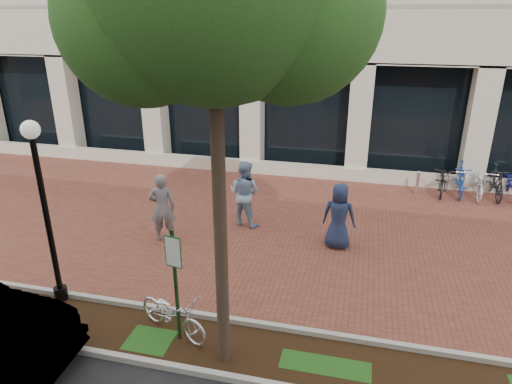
% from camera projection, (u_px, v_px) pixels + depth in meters
% --- Properties ---
extents(ground, '(120.00, 120.00, 0.00)m').
position_uv_depth(ground, '(278.00, 227.00, 13.27)').
color(ground, black).
rests_on(ground, ground).
extents(brick_plaza, '(40.00, 9.00, 0.01)m').
position_uv_depth(brick_plaza, '(278.00, 227.00, 13.27)').
color(brick_plaza, brown).
rests_on(brick_plaza, ground).
extents(planting_strip, '(40.00, 1.50, 0.01)m').
position_uv_depth(planting_strip, '(224.00, 348.00, 8.53)').
color(planting_strip, black).
rests_on(planting_strip, ground).
extents(curb_plaza_side, '(40.00, 0.12, 0.12)m').
position_uv_depth(curb_plaza_side, '(235.00, 321.00, 9.19)').
color(curb_plaza_side, '#A4A39A').
rests_on(curb_plaza_side, ground).
extents(curb_street_side, '(40.00, 0.12, 0.12)m').
position_uv_depth(curb_street_side, '(211.00, 374.00, 7.83)').
color(curb_street_side, '#A4A39A').
rests_on(curb_street_side, ground).
extents(parking_sign, '(0.34, 0.07, 2.34)m').
position_uv_depth(parking_sign, '(175.00, 272.00, 8.20)').
color(parking_sign, '#15391B').
rests_on(parking_sign, ground).
extents(lamppost, '(0.36, 0.36, 3.97)m').
position_uv_depth(lamppost, '(44.00, 205.00, 9.14)').
color(lamppost, black).
rests_on(lamppost, ground).
extents(locked_bicycle, '(1.82, 1.23, 0.91)m').
position_uv_depth(locked_bicycle, '(173.00, 314.00, 8.76)').
color(locked_bicycle, silver).
rests_on(locked_bicycle, ground).
extents(pedestrian_left, '(0.81, 0.68, 1.91)m').
position_uv_depth(pedestrian_left, '(162.00, 208.00, 12.21)').
color(pedestrian_left, slate).
rests_on(pedestrian_left, ground).
extents(pedestrian_mid, '(1.10, 0.95, 1.94)m').
position_uv_depth(pedestrian_mid, '(244.00, 193.00, 13.13)').
color(pedestrian_mid, '#819EC1').
rests_on(pedestrian_mid, ground).
extents(pedestrian_right, '(0.93, 0.66, 1.79)m').
position_uv_depth(pedestrian_right, '(339.00, 216.00, 11.87)').
color(pedestrian_right, '#1C2747').
rests_on(pedestrian_right, ground).
extents(bollard, '(0.12, 0.12, 0.85)m').
position_uv_depth(bollard, '(417.00, 182.00, 15.51)').
color(bollard, silver).
rests_on(bollard, ground).
extents(bike_rack_cluster, '(3.58, 1.98, 1.11)m').
position_uv_depth(bike_rack_cluster, '(486.00, 182.00, 15.27)').
color(bike_rack_cluster, black).
rests_on(bike_rack_cluster, ground).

